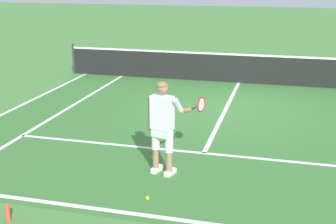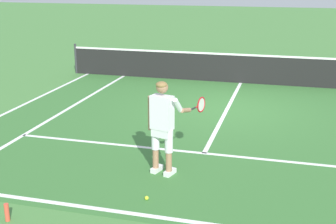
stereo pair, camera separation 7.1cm
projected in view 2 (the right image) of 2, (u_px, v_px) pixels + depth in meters
name	position (u px, v px, depth m)	size (l,w,h in m)	color
ground_plane	(227.00, 109.00, 12.21)	(80.00, 80.00, 0.00)	#477F3D
court_inner_surface	(219.00, 125.00, 10.91)	(10.98, 9.46, 0.00)	#387033
line_baseline	(170.00, 219.00, 6.72)	(10.98, 0.10, 0.01)	white
line_service	(204.00, 153.00, 9.18)	(8.23, 0.10, 0.01)	white
line_centre_service	(227.00, 109.00, 12.13)	(0.10, 6.40, 0.01)	white
line_singles_left	(63.00, 112.00, 11.94)	(0.10, 9.06, 0.01)	white
line_doubles_left	(17.00, 108.00, 12.28)	(0.10, 9.06, 0.01)	white
tennis_net	(241.00, 68.00, 14.94)	(11.96, 0.08, 1.07)	#333338
tennis_player	(163.00, 121.00, 7.98)	(0.88, 1.04, 1.71)	white
tennis_ball_near_feet	(147.00, 198.00, 7.29)	(0.07, 0.07, 0.07)	#CCE02D
tennis_ball_by_baseline	(167.00, 155.00, 9.02)	(0.07, 0.07, 0.07)	#CCE02D
water_bottle	(7.00, 212.00, 6.64)	(0.07, 0.07, 0.28)	#E04C38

